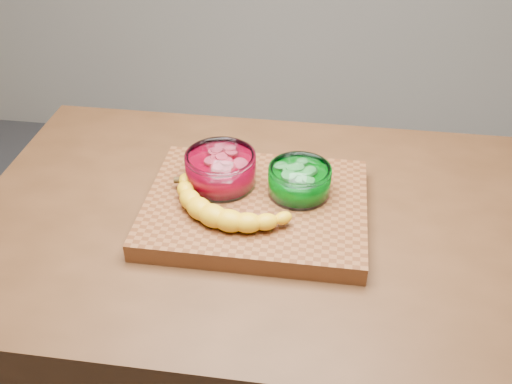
# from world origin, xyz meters

# --- Properties ---
(counter) EXTENTS (1.20, 0.80, 0.90)m
(counter) POSITION_xyz_m (0.00, 0.00, 0.45)
(counter) COLOR #4E2D17
(counter) RESTS_ON ground
(cutting_board) EXTENTS (0.45, 0.35, 0.04)m
(cutting_board) POSITION_xyz_m (0.00, 0.00, 0.92)
(cutting_board) COLOR brown
(cutting_board) RESTS_ON counter
(bowl_red) EXTENTS (0.15, 0.15, 0.07)m
(bowl_red) POSITION_xyz_m (-0.08, 0.05, 0.97)
(bowl_red) COLOR white
(bowl_red) RESTS_ON cutting_board
(bowl_green) EXTENTS (0.13, 0.13, 0.06)m
(bowl_green) POSITION_xyz_m (0.08, 0.04, 0.97)
(bowl_green) COLOR white
(bowl_green) RESTS_ON cutting_board
(banana) EXTENTS (0.28, 0.19, 0.04)m
(banana) POSITION_xyz_m (-0.04, -0.04, 0.96)
(banana) COLOR yellow
(banana) RESTS_ON cutting_board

